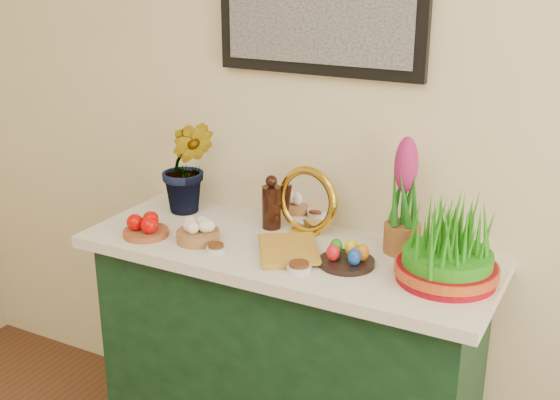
% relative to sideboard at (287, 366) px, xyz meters
% --- Properties ---
extents(sideboard, '(1.30, 0.45, 0.85)m').
position_rel_sideboard_xyz_m(sideboard, '(0.00, 0.00, 0.00)').
color(sideboard, '#163C1D').
rests_on(sideboard, ground).
extents(tablecloth, '(1.40, 0.55, 0.04)m').
position_rel_sideboard_xyz_m(tablecloth, '(0.00, 0.00, 0.45)').
color(tablecloth, silver).
rests_on(tablecloth, sideboard).
extents(hyacinth_green, '(0.30, 0.28, 0.48)m').
position_rel_sideboard_xyz_m(hyacinth_green, '(-0.48, 0.12, 0.70)').
color(hyacinth_green, '#1C6B18').
rests_on(hyacinth_green, tablecloth).
extents(apple_bowl, '(0.16, 0.16, 0.08)m').
position_rel_sideboard_xyz_m(apple_bowl, '(-0.47, -0.15, 0.50)').
color(apple_bowl, brown).
rests_on(apple_bowl, tablecloth).
extents(garlic_basket, '(0.17, 0.17, 0.08)m').
position_rel_sideboard_xyz_m(garlic_basket, '(-0.29, -0.11, 0.50)').
color(garlic_basket, '#A07140').
rests_on(garlic_basket, tablecloth).
extents(vinegar_cruet, '(0.07, 0.07, 0.20)m').
position_rel_sideboard_xyz_m(vinegar_cruet, '(-0.13, 0.12, 0.55)').
color(vinegar_cruet, black).
rests_on(vinegar_cruet, tablecloth).
extents(mirror, '(0.25, 0.09, 0.24)m').
position_rel_sideboard_xyz_m(mirror, '(0.01, 0.14, 0.58)').
color(mirror, gold).
rests_on(mirror, tablecloth).
extents(book, '(0.27, 0.30, 0.03)m').
position_rel_sideboard_xyz_m(book, '(-0.05, -0.10, 0.48)').
color(book, '#BF8C29').
rests_on(book, tablecloth).
extents(spice_dish_left, '(0.06, 0.06, 0.03)m').
position_rel_sideboard_xyz_m(spice_dish_left, '(-0.19, -0.15, 0.48)').
color(spice_dish_left, silver).
rests_on(spice_dish_left, tablecloth).
extents(spice_dish_right, '(0.08, 0.08, 0.03)m').
position_rel_sideboard_xyz_m(spice_dish_right, '(0.12, -0.16, 0.48)').
color(spice_dish_right, silver).
rests_on(spice_dish_right, tablecloth).
extents(egg_plate, '(0.21, 0.21, 0.07)m').
position_rel_sideboard_xyz_m(egg_plate, '(0.23, -0.04, 0.49)').
color(egg_plate, black).
rests_on(egg_plate, tablecloth).
extents(hyacinth_pink, '(0.12, 0.12, 0.39)m').
position_rel_sideboard_xyz_m(hyacinth_pink, '(0.35, 0.14, 0.64)').
color(hyacinth_pink, brown).
rests_on(hyacinth_pink, tablecloth).
extents(wheatgrass_sabzeh, '(0.31, 0.31, 0.25)m').
position_rel_sideboard_xyz_m(wheatgrass_sabzeh, '(0.54, -0.01, 0.58)').
color(wheatgrass_sabzeh, maroon).
rests_on(wheatgrass_sabzeh, tablecloth).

